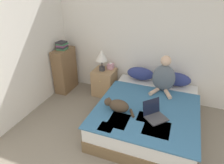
{
  "coord_description": "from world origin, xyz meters",
  "views": [
    {
      "loc": [
        0.41,
        -0.72,
        2.32
      ],
      "look_at": [
        -0.6,
        1.92,
        0.81
      ],
      "focal_mm": 32.0,
      "sensor_mm": 36.0,
      "label": 1
    }
  ],
  "objects_px": {
    "nightstand": "(104,82)",
    "tissue_box": "(110,66)",
    "person_sitting": "(164,77)",
    "table_lamp": "(102,56)",
    "book_stack_top": "(62,46)",
    "cat_tabby": "(118,105)",
    "bed": "(148,115)",
    "pillow_far": "(176,79)",
    "pillow_near": "(140,74)",
    "laptop_open": "(155,114)",
    "bookshelf": "(65,70)"
  },
  "relations": [
    {
      "from": "nightstand",
      "to": "tissue_box",
      "type": "xyz_separation_m",
      "value": [
        0.1,
        0.12,
        0.34
      ]
    },
    {
      "from": "person_sitting",
      "to": "table_lamp",
      "type": "xyz_separation_m",
      "value": [
        -1.28,
        0.2,
        0.14
      ]
    },
    {
      "from": "table_lamp",
      "to": "book_stack_top",
      "type": "relative_size",
      "value": 1.97
    },
    {
      "from": "cat_tabby",
      "to": "person_sitting",
      "type": "bearing_deg",
      "value": -120.93
    },
    {
      "from": "bed",
      "to": "nightstand",
      "type": "relative_size",
      "value": 3.36
    },
    {
      "from": "pillow_far",
      "to": "tissue_box",
      "type": "xyz_separation_m",
      "value": [
        -1.36,
        0.05,
        0.04
      ]
    },
    {
      "from": "pillow_far",
      "to": "cat_tabby",
      "type": "height_order",
      "value": "pillow_far"
    },
    {
      "from": "pillow_near",
      "to": "pillow_far",
      "type": "xyz_separation_m",
      "value": [
        0.69,
        0.0,
        0.0
      ]
    },
    {
      "from": "cat_tabby",
      "to": "tissue_box",
      "type": "bearing_deg",
      "value": -63.0
    },
    {
      "from": "cat_tabby",
      "to": "tissue_box",
      "type": "xyz_separation_m",
      "value": [
        -0.59,
        1.23,
        0.06
      ]
    },
    {
      "from": "nightstand",
      "to": "table_lamp",
      "type": "xyz_separation_m",
      "value": [
        -0.04,
        -0.02,
        0.6
      ]
    },
    {
      "from": "laptop_open",
      "to": "nightstand",
      "type": "relative_size",
      "value": 0.73
    },
    {
      "from": "book_stack_top",
      "to": "pillow_far",
      "type": "bearing_deg",
      "value": 4.62
    },
    {
      "from": "bed",
      "to": "person_sitting",
      "type": "bearing_deg",
      "value": 74.96
    },
    {
      "from": "bed",
      "to": "bookshelf",
      "type": "distance_m",
      "value": 2.1
    },
    {
      "from": "pillow_near",
      "to": "cat_tabby",
      "type": "height_order",
      "value": "pillow_near"
    },
    {
      "from": "nightstand",
      "to": "book_stack_top",
      "type": "bearing_deg",
      "value": -172.21
    },
    {
      "from": "book_stack_top",
      "to": "pillow_near",
      "type": "bearing_deg",
      "value": 6.55
    },
    {
      "from": "pillow_near",
      "to": "cat_tabby",
      "type": "bearing_deg",
      "value": -93.47
    },
    {
      "from": "bed",
      "to": "pillow_far",
      "type": "xyz_separation_m",
      "value": [
        0.35,
        0.8,
        0.36
      ]
    },
    {
      "from": "person_sitting",
      "to": "bookshelf",
      "type": "bearing_deg",
      "value": 177.19
    },
    {
      "from": "cat_tabby",
      "to": "laptop_open",
      "type": "xyz_separation_m",
      "value": [
        0.57,
        0.05,
        -0.05
      ]
    },
    {
      "from": "cat_tabby",
      "to": "nightstand",
      "type": "height_order",
      "value": "cat_tabby"
    },
    {
      "from": "person_sitting",
      "to": "nightstand",
      "type": "distance_m",
      "value": 1.34
    },
    {
      "from": "laptop_open",
      "to": "table_lamp",
      "type": "height_order",
      "value": "table_lamp"
    },
    {
      "from": "laptop_open",
      "to": "nightstand",
      "type": "xyz_separation_m",
      "value": [
        -1.26,
        1.06,
        -0.23
      ]
    },
    {
      "from": "nightstand",
      "to": "table_lamp",
      "type": "bearing_deg",
      "value": -145.13
    },
    {
      "from": "laptop_open",
      "to": "person_sitting",
      "type": "bearing_deg",
      "value": 43.56
    },
    {
      "from": "pillow_far",
      "to": "nightstand",
      "type": "xyz_separation_m",
      "value": [
        -1.45,
        -0.07,
        -0.3
      ]
    },
    {
      "from": "bookshelf",
      "to": "book_stack_top",
      "type": "xyz_separation_m",
      "value": [
        -0.0,
        -0.0,
        0.56
      ]
    },
    {
      "from": "pillow_near",
      "to": "book_stack_top",
      "type": "relative_size",
      "value": 2.34
    },
    {
      "from": "person_sitting",
      "to": "pillow_far",
      "type": "bearing_deg",
      "value": 54.5
    },
    {
      "from": "bookshelf",
      "to": "bed",
      "type": "bearing_deg",
      "value": -17.11
    },
    {
      "from": "laptop_open",
      "to": "tissue_box",
      "type": "relative_size",
      "value": 2.93
    },
    {
      "from": "cat_tabby",
      "to": "bookshelf",
      "type": "height_order",
      "value": "bookshelf"
    },
    {
      "from": "table_lamp",
      "to": "bed",
      "type": "bearing_deg",
      "value": -31.86
    },
    {
      "from": "pillow_far",
      "to": "table_lamp",
      "type": "bearing_deg",
      "value": -176.44
    },
    {
      "from": "pillow_far",
      "to": "book_stack_top",
      "type": "bearing_deg",
      "value": -175.38
    },
    {
      "from": "person_sitting",
      "to": "cat_tabby",
      "type": "bearing_deg",
      "value": -122.15
    },
    {
      "from": "pillow_near",
      "to": "bookshelf",
      "type": "height_order",
      "value": "bookshelf"
    },
    {
      "from": "person_sitting",
      "to": "bookshelf",
      "type": "height_order",
      "value": "person_sitting"
    },
    {
      "from": "nightstand",
      "to": "table_lamp",
      "type": "height_order",
      "value": "table_lamp"
    },
    {
      "from": "cat_tabby",
      "to": "book_stack_top",
      "type": "bearing_deg",
      "value": -30.77
    },
    {
      "from": "pillow_near",
      "to": "pillow_far",
      "type": "height_order",
      "value": "same"
    },
    {
      "from": "pillow_far",
      "to": "table_lamp",
      "type": "distance_m",
      "value": 1.52
    },
    {
      "from": "laptop_open",
      "to": "book_stack_top",
      "type": "xyz_separation_m",
      "value": [
        -2.14,
        0.94,
        0.52
      ]
    },
    {
      "from": "tissue_box",
      "to": "person_sitting",
      "type": "bearing_deg",
      "value": -16.86
    },
    {
      "from": "bed",
      "to": "laptop_open",
      "type": "distance_m",
      "value": 0.46
    },
    {
      "from": "laptop_open",
      "to": "book_stack_top",
      "type": "height_order",
      "value": "book_stack_top"
    },
    {
      "from": "book_stack_top",
      "to": "table_lamp",
      "type": "bearing_deg",
      "value": 6.47
    }
  ]
}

